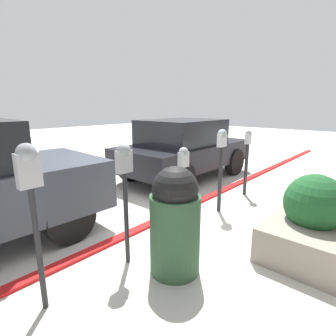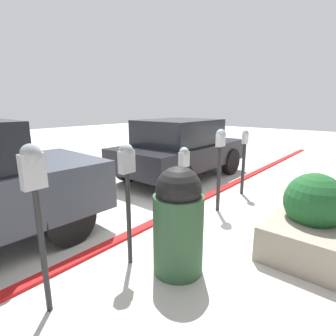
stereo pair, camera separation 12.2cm
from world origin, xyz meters
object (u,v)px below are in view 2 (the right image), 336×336
Objects in this scene: parked_car_middle at (181,148)px; trash_bin at (178,221)px; parking_meter_fourth at (220,154)px; parking_meter_farthest at (244,154)px; parking_meter_nearest at (35,188)px; planter_box at (311,222)px; parking_meter_second at (127,175)px; parking_meter_middle at (184,171)px.

parked_car_middle is 3.02× the size of trash_bin.
parking_meter_fourth is 2.39m from parked_car_middle.
parking_meter_farthest is 1.88m from parked_car_middle.
parking_meter_fourth reaches higher than trash_bin.
parking_meter_farthest reaches higher than trash_bin.
parking_meter_nearest is 1.06× the size of parking_meter_fourth.
planter_box is at bearing -133.83° from parking_meter_farthest.
planter_box is at bearing -117.66° from parked_car_middle.
parking_meter_second is 2.51m from planter_box.
parking_meter_second is 1.13× the size of parking_meter_middle.
parking_meter_middle reaches higher than planter_box.
parking_meter_farthest is at bearing 1.13° from parking_meter_second.
trash_bin is at bearing -64.88° from parking_meter_second.
parked_car_middle is 4.16m from trash_bin.
parking_meter_farthest is 1.11× the size of trash_bin.
parking_meter_nearest is 0.42× the size of parked_car_middle.
parking_meter_farthest is (2.32, 0.09, -0.09)m from parking_meter_middle.
parking_meter_second is at bearing 178.79° from parking_meter_middle.
trash_bin is (1.30, -0.56, -0.60)m from parking_meter_nearest.
planter_box is 1.86m from trash_bin.
planter_box is at bearing -105.24° from parking_meter_fourth.
parking_meter_farthest is (1.20, 0.07, -0.18)m from parking_meter_fourth.
parked_car_middle reaches higher than parking_meter_fourth.
parking_meter_nearest reaches higher than parking_meter_fourth.
parking_meter_nearest is at bearing 156.67° from trash_bin.
parking_meter_fourth is at bearing 74.76° from planter_box.
parking_meter_farthest is at bearing 0.81° from parking_meter_nearest.
parking_meter_fourth is (1.12, 0.02, 0.09)m from parking_meter_middle.
parked_car_middle reaches higher than planter_box.
parking_meter_middle is 3.18m from parked_car_middle.
parking_meter_nearest is 2.14m from parking_meter_middle.
parking_meter_middle is at bearing -178.85° from parking_meter_fourth.
parking_meter_fourth is at bearing 1.15° from parking_meter_middle.
parking_meter_nearest is 1.12× the size of planter_box.
parking_meter_second reaches higher than planter_box.
parking_meter_second is at bearing -0.21° from parking_meter_nearest.
parking_meter_fourth is at bearing -0.08° from parking_meter_nearest.
parking_meter_second is 0.39× the size of parked_car_middle.
parking_meter_farthest is at bearing 2.21° from parking_meter_middle.
parking_meter_nearest reaches higher than parked_car_middle.
parking_meter_middle is 0.93× the size of planter_box.
planter_box is 0.37× the size of parked_car_middle.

